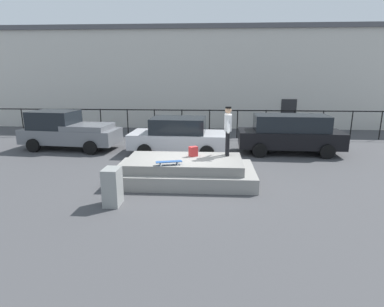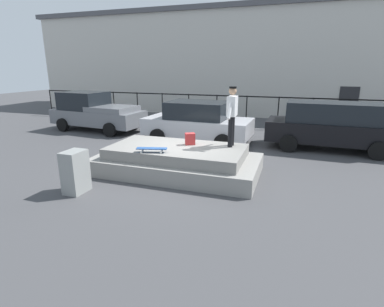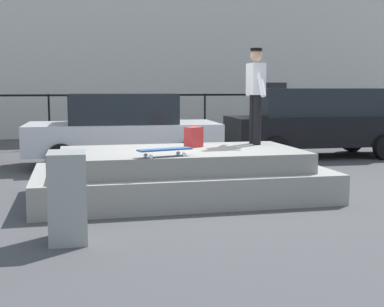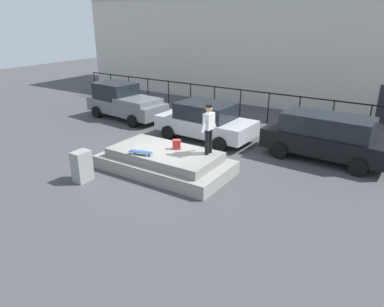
{
  "view_description": "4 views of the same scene",
  "coord_description": "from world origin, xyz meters",
  "px_view_note": "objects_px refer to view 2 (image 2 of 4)",
  "views": [
    {
      "loc": [
        0.91,
        -10.64,
        3.6
      ],
      "look_at": [
        0.21,
        0.7,
        0.76
      ],
      "focal_mm": 29.8,
      "sensor_mm": 36.0,
      "label": 1
    },
    {
      "loc": [
        3.17,
        -8.06,
        3.03
      ],
      "look_at": [
        0.21,
        0.58,
        0.39
      ],
      "focal_mm": 28.02,
      "sensor_mm": 36.0,
      "label": 2
    },
    {
      "loc": [
        -1.78,
        -8.69,
        1.82
      ],
      "look_at": [
        0.48,
        1.12,
        0.56
      ],
      "focal_mm": 49.56,
      "sensor_mm": 36.0,
      "label": 3
    },
    {
      "loc": [
        7.35,
        -9.71,
        5.32
      ],
      "look_at": [
        0.39,
        1.04,
        0.35
      ],
      "focal_mm": 33.6,
      "sensor_mm": 36.0,
      "label": 4
    }
  ],
  "objects_px": {
    "car_grey_pickup_near": "(95,112)",
    "car_silver_sedan_mid": "(198,121)",
    "skateboarder": "(232,112)",
    "backpack": "(190,139)",
    "car_black_hatchback_far": "(332,125)",
    "utility_box": "(75,172)",
    "skateboard": "(152,149)"
  },
  "relations": [
    {
      "from": "car_grey_pickup_near",
      "to": "car_silver_sedan_mid",
      "type": "distance_m",
      "value": 5.57
    },
    {
      "from": "skateboarder",
      "to": "backpack",
      "type": "relative_size",
      "value": 4.96
    },
    {
      "from": "car_black_hatchback_far",
      "to": "car_silver_sedan_mid",
      "type": "bearing_deg",
      "value": -175.62
    },
    {
      "from": "car_silver_sedan_mid",
      "to": "car_black_hatchback_far",
      "type": "relative_size",
      "value": 0.94
    },
    {
      "from": "car_grey_pickup_near",
      "to": "car_black_hatchback_far",
      "type": "xyz_separation_m",
      "value": [
        10.67,
        -0.27,
        0.02
      ]
    },
    {
      "from": "backpack",
      "to": "utility_box",
      "type": "bearing_deg",
      "value": -160.42
    },
    {
      "from": "skateboard",
      "to": "utility_box",
      "type": "distance_m",
      "value": 2.03
    },
    {
      "from": "car_silver_sedan_mid",
      "to": "utility_box",
      "type": "xyz_separation_m",
      "value": [
        -1.24,
        -6.06,
        -0.32
      ]
    },
    {
      "from": "skateboarder",
      "to": "car_black_hatchback_far",
      "type": "height_order",
      "value": "skateboarder"
    },
    {
      "from": "car_silver_sedan_mid",
      "to": "utility_box",
      "type": "bearing_deg",
      "value": -101.58
    },
    {
      "from": "car_grey_pickup_near",
      "to": "skateboard",
      "type": "bearing_deg",
      "value": -42.98
    },
    {
      "from": "utility_box",
      "to": "car_grey_pickup_near",
      "type": "bearing_deg",
      "value": 123.68
    },
    {
      "from": "car_grey_pickup_near",
      "to": "car_silver_sedan_mid",
      "type": "height_order",
      "value": "car_grey_pickup_near"
    },
    {
      "from": "backpack",
      "to": "skateboarder",
      "type": "bearing_deg",
      "value": -20.44
    },
    {
      "from": "skateboard",
      "to": "utility_box",
      "type": "xyz_separation_m",
      "value": [
        -1.42,
        -1.41,
        -0.36
      ]
    },
    {
      "from": "backpack",
      "to": "car_black_hatchback_far",
      "type": "bearing_deg",
      "value": 11.79
    },
    {
      "from": "backpack",
      "to": "car_black_hatchback_far",
      "type": "xyz_separation_m",
      "value": [
        4.26,
        3.9,
        -0.02
      ]
    },
    {
      "from": "car_grey_pickup_near",
      "to": "car_silver_sedan_mid",
      "type": "xyz_separation_m",
      "value": [
        5.53,
        -0.66,
        -0.06
      ]
    },
    {
      "from": "skateboarder",
      "to": "car_silver_sedan_mid",
      "type": "height_order",
      "value": "skateboarder"
    },
    {
      "from": "car_silver_sedan_mid",
      "to": "car_black_hatchback_far",
      "type": "bearing_deg",
      "value": 4.38
    },
    {
      "from": "skateboard",
      "to": "backpack",
      "type": "height_order",
      "value": "backpack"
    },
    {
      "from": "skateboarder",
      "to": "skateboard",
      "type": "xyz_separation_m",
      "value": [
        -1.91,
        -1.36,
        -0.9
      ]
    },
    {
      "from": "skateboarder",
      "to": "car_black_hatchback_far",
      "type": "relative_size",
      "value": 0.36
    },
    {
      "from": "car_grey_pickup_near",
      "to": "car_silver_sedan_mid",
      "type": "relative_size",
      "value": 1.08
    },
    {
      "from": "skateboard",
      "to": "car_black_hatchback_far",
      "type": "xyz_separation_m",
      "value": [
        4.97,
        5.05,
        0.05
      ]
    },
    {
      "from": "car_black_hatchback_far",
      "to": "backpack",
      "type": "bearing_deg",
      "value": -137.52
    },
    {
      "from": "car_black_hatchback_far",
      "to": "skateboarder",
      "type": "bearing_deg",
      "value": -129.74
    },
    {
      "from": "backpack",
      "to": "car_black_hatchback_far",
      "type": "distance_m",
      "value": 5.77
    },
    {
      "from": "car_black_hatchback_far",
      "to": "utility_box",
      "type": "bearing_deg",
      "value": -134.68
    },
    {
      "from": "car_grey_pickup_near",
      "to": "utility_box",
      "type": "xyz_separation_m",
      "value": [
        4.29,
        -6.73,
        -0.39
      ]
    },
    {
      "from": "skateboarder",
      "to": "car_grey_pickup_near",
      "type": "distance_m",
      "value": 8.62
    },
    {
      "from": "backpack",
      "to": "car_silver_sedan_mid",
      "type": "xyz_separation_m",
      "value": [
        -0.88,
        3.51,
        -0.11
      ]
    }
  ]
}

